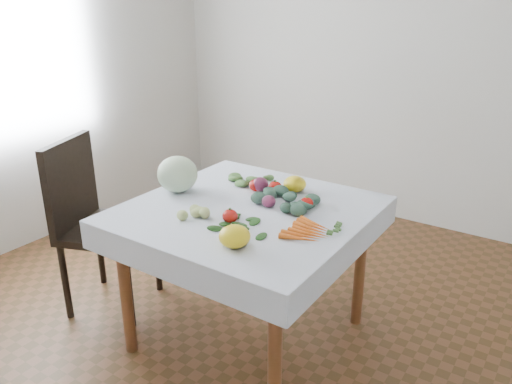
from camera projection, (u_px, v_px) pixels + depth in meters
ground at (248, 335)px, 2.73m from camera, size 4.00×4.00×0.00m
back_wall at (397, 51)px, 3.79m from camera, size 4.00×0.04×2.70m
table at (248, 227)px, 2.50m from camera, size 1.00×1.00×0.75m
tablecloth at (247, 208)px, 2.46m from camera, size 1.12×1.12×0.01m
chair at (92, 214)px, 2.84m from camera, size 0.59×0.59×1.00m
cabbage at (177, 174)px, 2.64m from camera, size 0.25×0.25×0.19m
tomato_a at (256, 185)px, 2.67m from camera, size 0.10×0.10×0.07m
tomato_b at (275, 187)px, 2.63m from camera, size 0.10×0.10×0.07m
tomato_c at (230, 216)px, 2.29m from camera, size 0.09×0.09×0.06m
tomato_d at (306, 203)px, 2.44m from camera, size 0.09×0.09×0.06m
heirloom_back at (295, 184)px, 2.65m from camera, size 0.16×0.16×0.09m
heirloom_front at (235, 236)px, 2.06m from camera, size 0.17×0.17×0.09m
onion_a at (260, 184)px, 2.66m from camera, size 0.10×0.10×0.08m
onion_b at (269, 201)px, 2.46m from camera, size 0.09×0.09×0.06m
tomatillo_cluster at (197, 215)px, 2.32m from camera, size 0.15×0.10×0.04m
carrot_bunch at (309, 231)px, 2.18m from camera, size 0.18×0.24×0.03m
kale_bunch at (281, 202)px, 2.47m from camera, size 0.37×0.28×0.04m
basil_bunch at (243, 227)px, 2.24m from camera, size 0.27×0.21×0.01m
dill_bunch at (243, 179)px, 2.81m from camera, size 0.23×0.23×0.03m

